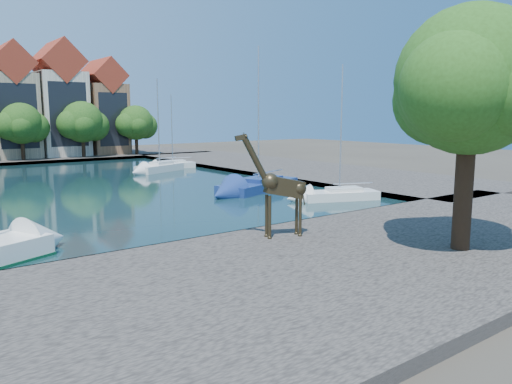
# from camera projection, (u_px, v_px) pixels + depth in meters

# --- Properties ---
(ground) EXTENTS (160.00, 160.00, 0.00)m
(ground) POSITION_uv_depth(u_px,v_px,m) (212.00, 244.00, 25.19)
(ground) COLOR #38332B
(ground) RESTS_ON ground
(water_basin) EXTENTS (38.00, 50.00, 0.08)m
(water_basin) POSITION_uv_depth(u_px,v_px,m) (69.00, 188.00, 44.16)
(water_basin) COLOR black
(water_basin) RESTS_ON ground
(near_quay) EXTENTS (50.00, 14.00, 0.50)m
(near_quay) POSITION_uv_depth(u_px,v_px,m) (306.00, 274.00, 19.62)
(near_quay) COLOR #524D47
(near_quay) RESTS_ON ground
(right_quay) EXTENTS (14.00, 52.00, 0.50)m
(right_quay) POSITION_uv_depth(u_px,v_px,m) (285.00, 168.00, 58.95)
(right_quay) COLOR #524D47
(right_quay) RESTS_ON ground
(plane_tree) EXTENTS (8.32, 6.40, 10.62)m
(plane_tree) POSITION_uv_depth(u_px,v_px,m) (472.00, 86.00, 21.41)
(plane_tree) COLOR #332114
(plane_tree) RESTS_ON near_quay
(townhouse_east_inner) EXTENTS (5.94, 9.18, 15.79)m
(townhouse_east_inner) POSITION_uv_depth(u_px,v_px,m) (11.00, 105.00, 69.45)
(townhouse_east_inner) COLOR tan
(townhouse_east_inner) RESTS_ON far_quay
(townhouse_east_mid) EXTENTS (6.43, 9.18, 16.65)m
(townhouse_east_mid) POSITION_uv_depth(u_px,v_px,m) (59.00, 103.00, 73.25)
(townhouse_east_mid) COLOR beige
(townhouse_east_mid) RESTS_ON far_quay
(townhouse_east_end) EXTENTS (5.44, 9.18, 14.43)m
(townhouse_east_end) POSITION_uv_depth(u_px,v_px,m) (103.00, 110.00, 77.25)
(townhouse_east_end) COLOR #8A6142
(townhouse_east_end) RESTS_ON far_quay
(far_tree_mid_east) EXTENTS (7.02, 5.40, 7.52)m
(far_tree_mid_east) POSITION_uv_depth(u_px,v_px,m) (22.00, 125.00, 65.57)
(far_tree_mid_east) COLOR #332114
(far_tree_mid_east) RESTS_ON far_quay
(far_tree_east) EXTENTS (7.54, 5.80, 7.84)m
(far_tree_east) POSITION_uv_depth(u_px,v_px,m) (83.00, 123.00, 70.30)
(far_tree_east) COLOR #332114
(far_tree_east) RESTS_ON far_quay
(far_tree_far_east) EXTENTS (6.76, 5.20, 7.36)m
(far_tree_far_east) POSITION_uv_depth(u_px,v_px,m) (136.00, 124.00, 75.06)
(far_tree_far_east) COLOR #332114
(far_tree_far_east) RESTS_ON far_quay
(giraffe_statue) EXTENTS (3.49, 1.43, 5.08)m
(giraffe_statue) POSITION_uv_depth(u_px,v_px,m) (279.00, 187.00, 24.24)
(giraffe_statue) COLOR #332A19
(giraffe_statue) RESTS_ON near_quay
(sailboat_right_a) EXTENTS (6.17, 4.10, 10.02)m
(sailboat_right_a) POSITION_uv_depth(u_px,v_px,m) (339.00, 193.00, 37.80)
(sailboat_right_a) COLOR silver
(sailboat_right_a) RESTS_ON water_basin
(sailboat_right_b) EXTENTS (8.96, 5.62, 11.97)m
(sailboat_right_b) POSITION_uv_depth(u_px,v_px,m) (258.00, 183.00, 42.53)
(sailboat_right_b) COLOR navy
(sailboat_right_b) RESTS_ON water_basin
(sailboat_right_c) EXTENTS (6.36, 4.25, 10.31)m
(sailboat_right_c) POSITION_uv_depth(u_px,v_px,m) (160.00, 166.00, 56.30)
(sailboat_right_c) COLOR silver
(sailboat_right_c) RESTS_ON water_basin
(sailboat_right_d) EXTENTS (5.39, 2.52, 8.75)m
(sailboat_right_d) POSITION_uv_depth(u_px,v_px,m) (173.00, 164.00, 60.14)
(sailboat_right_d) COLOR silver
(sailboat_right_d) RESTS_ON water_basin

